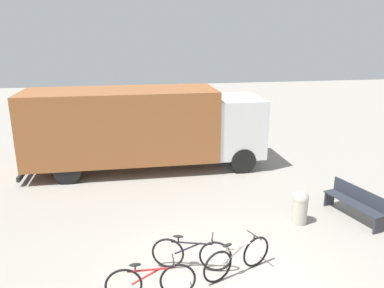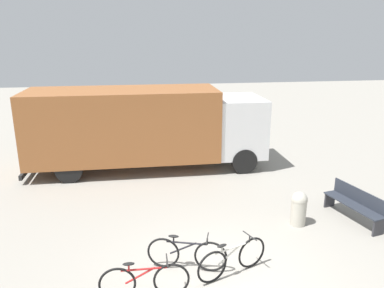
# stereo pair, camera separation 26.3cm
# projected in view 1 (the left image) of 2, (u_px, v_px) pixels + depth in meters

# --- Properties ---
(ground_plane) EXTENTS (60.00, 60.00, 0.00)m
(ground_plane) POSITION_uv_depth(u_px,v_px,m) (226.00, 281.00, 7.44)
(ground_plane) COLOR gray
(delivery_truck) EXTENTS (8.39, 2.45, 2.89)m
(delivery_truck) POSITION_uv_depth(u_px,v_px,m) (143.00, 125.00, 13.26)
(delivery_truck) COLOR #99592D
(delivery_truck) RESTS_ON ground
(park_bench) EXTENTS (0.79, 1.85, 0.84)m
(park_bench) POSITION_uv_depth(u_px,v_px,m) (356.00, 202.00, 9.89)
(park_bench) COLOR #282D38
(park_bench) RESTS_ON ground
(bicycle_near) EXTENTS (1.68, 0.44, 0.77)m
(bicycle_near) POSITION_uv_depth(u_px,v_px,m) (151.00, 282.00, 6.86)
(bicycle_near) COLOR black
(bicycle_near) RESTS_ON ground
(bicycle_middle) EXTENTS (1.62, 0.60, 0.77)m
(bicycle_middle) POSITION_uv_depth(u_px,v_px,m) (191.00, 254.00, 7.72)
(bicycle_middle) COLOR black
(bicycle_middle) RESTS_ON ground
(bicycle_far) EXTENTS (1.57, 0.70, 0.77)m
(bicycle_far) POSITION_uv_depth(u_px,v_px,m) (237.00, 258.00, 7.57)
(bicycle_far) COLOR black
(bicycle_far) RESTS_ON ground
(bollard_near_bench) EXTENTS (0.41, 0.41, 0.90)m
(bollard_near_bench) POSITION_uv_depth(u_px,v_px,m) (300.00, 206.00, 9.60)
(bollard_near_bench) COLOR #B2AD9E
(bollard_near_bench) RESTS_ON ground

